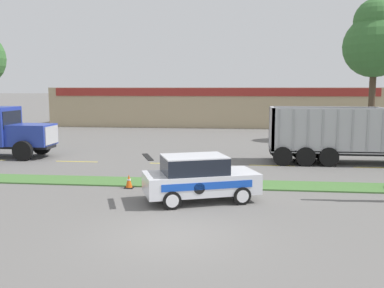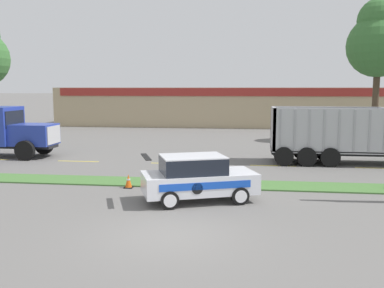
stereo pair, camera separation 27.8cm
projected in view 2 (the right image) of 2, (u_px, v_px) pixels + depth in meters
The scene contains 10 objects.
ground_plane at pixel (170, 234), 12.08m from camera, with size 600.00×600.00×0.00m, color slate.
grass_verge at pixel (197, 183), 18.36m from camera, with size 120.00×1.72×0.06m, color #477538.
centre_line_3 at pixel (78, 161), 24.07m from camera, with size 2.40×0.14×0.01m, color yellow.
centre_line_4 at pixel (173, 163), 23.38m from camera, with size 2.40×0.14×0.01m, color yellow.
centre_line_5 at pixel (273, 166), 22.69m from camera, with size 2.40×0.14×0.01m, color yellow.
centre_line_6 at pixel (379, 168), 22.00m from camera, with size 2.40×0.14×0.01m, color yellow.
rally_car at pixel (197, 178), 15.56m from camera, with size 4.47×3.17×1.71m.
traffic_cone at pixel (128, 181), 17.67m from camera, with size 0.37×0.37×0.57m.
store_building_backdrop at pixel (219, 106), 49.23m from camera, with size 34.57×12.10×4.14m.
tree_behind_centre at pixel (379, 40), 31.96m from camera, with size 4.68×4.68×10.75m.
Camera 2 is at (2.10, -11.46, 4.11)m, focal length 40.00 mm.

